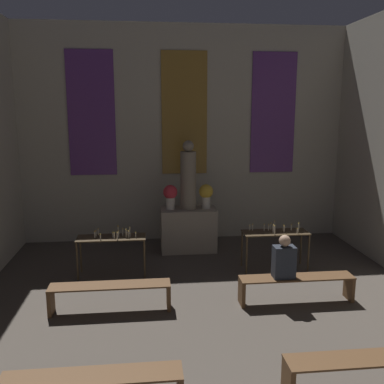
{
  "coord_description": "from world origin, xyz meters",
  "views": [
    {
      "loc": [
        -0.93,
        -0.23,
        3.26
      ],
      "look_at": [
        0.0,
        8.45,
        1.53
      ],
      "focal_mm": 40.0,
      "sensor_mm": 36.0,
      "label": 1
    }
  ],
  "objects_px": {
    "candle_rack_right": "(275,236)",
    "pew_second_right": "(368,367)",
    "pew_back_left": "(110,292)",
    "altar": "(188,229)",
    "flower_vase_right": "(206,194)",
    "pew_back_right": "(296,283)",
    "candle_rack_left": "(112,241)",
    "statue": "(188,178)",
    "flower_vase_left": "(170,195)",
    "person_seated": "(284,259)"
  },
  "relations": [
    {
      "from": "altar",
      "to": "pew_second_right",
      "type": "height_order",
      "value": "altar"
    },
    {
      "from": "person_seated",
      "to": "pew_second_right",
      "type": "bearing_deg",
      "value": -84.34
    },
    {
      "from": "flower_vase_right",
      "to": "pew_back_left",
      "type": "relative_size",
      "value": 0.29
    },
    {
      "from": "flower_vase_right",
      "to": "pew_back_right",
      "type": "xyz_separation_m",
      "value": [
        1.15,
        -2.9,
        -0.99
      ]
    },
    {
      "from": "flower_vase_right",
      "to": "candle_rack_right",
      "type": "height_order",
      "value": "flower_vase_right"
    },
    {
      "from": "candle_rack_right",
      "to": "pew_second_right",
      "type": "bearing_deg",
      "value": -91.28
    },
    {
      "from": "altar",
      "to": "pew_back_left",
      "type": "relative_size",
      "value": 0.65
    },
    {
      "from": "statue",
      "to": "candle_rack_left",
      "type": "distance_m",
      "value": 2.36
    },
    {
      "from": "candle_rack_left",
      "to": "pew_back_left",
      "type": "height_order",
      "value": "candle_rack_left"
    },
    {
      "from": "statue",
      "to": "pew_back_left",
      "type": "relative_size",
      "value": 0.8
    },
    {
      "from": "candle_rack_left",
      "to": "pew_second_right",
      "type": "relative_size",
      "value": 0.68
    },
    {
      "from": "candle_rack_right",
      "to": "statue",
      "type": "bearing_deg",
      "value": 140.47
    },
    {
      "from": "altar",
      "to": "pew_second_right",
      "type": "bearing_deg",
      "value": -73.59
    },
    {
      "from": "altar",
      "to": "pew_second_right",
      "type": "distance_m",
      "value": 5.52
    },
    {
      "from": "flower_vase_left",
      "to": "altar",
      "type": "bearing_deg",
      "value": 0.0
    },
    {
      "from": "altar",
      "to": "pew_back_left",
      "type": "bearing_deg",
      "value": -118.26
    },
    {
      "from": "flower_vase_left",
      "to": "candle_rack_left",
      "type": "distance_m",
      "value": 1.94
    },
    {
      "from": "flower_vase_right",
      "to": "pew_back_right",
      "type": "relative_size",
      "value": 0.29
    },
    {
      "from": "flower_vase_left",
      "to": "flower_vase_right",
      "type": "height_order",
      "value": "same"
    },
    {
      "from": "candle_rack_right",
      "to": "pew_back_left",
      "type": "xyz_separation_m",
      "value": [
        -3.21,
        -1.54,
        -0.36
      ]
    },
    {
      "from": "altar",
      "to": "pew_back_right",
      "type": "bearing_deg",
      "value": -61.74
    },
    {
      "from": "pew_back_left",
      "to": "altar",
      "type": "bearing_deg",
      "value": 61.74
    },
    {
      "from": "pew_second_right",
      "to": "person_seated",
      "type": "bearing_deg",
      "value": 95.66
    },
    {
      "from": "altar",
      "to": "statue",
      "type": "relative_size",
      "value": 0.81
    },
    {
      "from": "candle_rack_left",
      "to": "pew_back_left",
      "type": "xyz_separation_m",
      "value": [
        0.08,
        -1.54,
        -0.36
      ]
    },
    {
      "from": "flower_vase_right",
      "to": "candle_rack_right",
      "type": "relative_size",
      "value": 0.42
    },
    {
      "from": "statue",
      "to": "person_seated",
      "type": "xyz_separation_m",
      "value": [
        1.32,
        -2.9,
        -0.93
      ]
    },
    {
      "from": "pew_second_right",
      "to": "pew_back_left",
      "type": "bearing_deg",
      "value": 142.5
    },
    {
      "from": "statue",
      "to": "candle_rack_left",
      "type": "bearing_deg",
      "value": -140.29
    },
    {
      "from": "candle_rack_left",
      "to": "candle_rack_right",
      "type": "bearing_deg",
      "value": 0.04
    },
    {
      "from": "pew_back_right",
      "to": "person_seated",
      "type": "xyz_separation_m",
      "value": [
        -0.24,
        0.0,
        0.44
      ]
    },
    {
      "from": "flower_vase_left",
      "to": "pew_back_right",
      "type": "relative_size",
      "value": 0.29
    },
    {
      "from": "pew_second_right",
      "to": "person_seated",
      "type": "xyz_separation_m",
      "value": [
        -0.24,
        2.39,
        0.44
      ]
    },
    {
      "from": "altar",
      "to": "candle_rack_right",
      "type": "xyz_separation_m",
      "value": [
        1.65,
        -1.36,
        0.2
      ]
    },
    {
      "from": "altar",
      "to": "person_seated",
      "type": "bearing_deg",
      "value": -65.49
    },
    {
      "from": "altar",
      "to": "person_seated",
      "type": "xyz_separation_m",
      "value": [
        1.32,
        -2.9,
        0.28
      ]
    },
    {
      "from": "statue",
      "to": "candle_rack_right",
      "type": "height_order",
      "value": "statue"
    },
    {
      "from": "pew_second_right",
      "to": "pew_back_right",
      "type": "distance_m",
      "value": 2.39
    },
    {
      "from": "flower_vase_right",
      "to": "candle_rack_left",
      "type": "bearing_deg",
      "value": -146.39
    },
    {
      "from": "statue",
      "to": "person_seated",
      "type": "height_order",
      "value": "statue"
    },
    {
      "from": "altar",
      "to": "candle_rack_left",
      "type": "bearing_deg",
      "value": -140.29
    },
    {
      "from": "statue",
      "to": "pew_back_right",
      "type": "bearing_deg",
      "value": -61.74
    },
    {
      "from": "candle_rack_left",
      "to": "person_seated",
      "type": "distance_m",
      "value": 3.34
    },
    {
      "from": "statue",
      "to": "flower_vase_right",
      "type": "relative_size",
      "value": 2.8
    },
    {
      "from": "statue",
      "to": "person_seated",
      "type": "relative_size",
      "value": 2.11
    },
    {
      "from": "flower_vase_left",
      "to": "candle_rack_right",
      "type": "bearing_deg",
      "value": -33.47
    },
    {
      "from": "candle_rack_right",
      "to": "pew_second_right",
      "type": "relative_size",
      "value": 0.68
    },
    {
      "from": "flower_vase_left",
      "to": "candle_rack_left",
      "type": "xyz_separation_m",
      "value": [
        -1.23,
        -1.36,
        -0.63
      ]
    },
    {
      "from": "flower_vase_right",
      "to": "pew_back_left",
      "type": "distance_m",
      "value": 3.64
    },
    {
      "from": "flower_vase_right",
      "to": "pew_back_right",
      "type": "bearing_deg",
      "value": -68.37
    }
  ]
}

